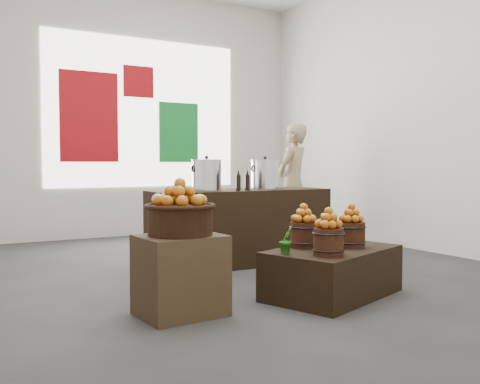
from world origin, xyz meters
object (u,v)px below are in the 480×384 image
stock_pot_center (265,175)px  stock_pot_left (207,176)px  display_table (332,272)px  counter (240,227)px  crate (180,275)px  shopper (293,182)px  wicker_basket (180,221)px

stock_pot_center → stock_pot_left: bearing=179.8°
display_table → stock_pot_left: stock_pot_left is taller
counter → stock_pot_center: stock_pot_center is taller
crate → counter: counter is taller
shopper → stock_pot_center: bearing=16.6°
display_table → stock_pot_center: size_ratio=3.72×
counter → stock_pot_center: size_ratio=6.47×
crate → display_table: crate is taller
wicker_basket → counter: counter is taller
counter → display_table: bearing=-91.3°
crate → counter: size_ratio=0.29×
stock_pot_center → shopper: 1.86m
stock_pot_left → stock_pot_center: size_ratio=1.00×
counter → shopper: 2.16m
shopper → display_table: bearing=32.7°
wicker_basket → counter: bearing=48.1°
crate → stock_pot_center: 2.52m
display_table → stock_pot_center: (0.38, 1.73, 0.82)m
stock_pot_left → shopper: shopper is taller
crate → shopper: bearing=43.1°
crate → wicker_basket: wicker_basket is taller
crate → stock_pot_left: 2.04m
stock_pot_center → wicker_basket: bearing=-137.9°
crate → display_table: size_ratio=0.51×
counter → shopper: size_ratio=1.19×
display_table → shopper: bearing=41.1°
crate → counter: 2.18m
wicker_basket → crate: bearing=0.0°
display_table → stock_pot_center: 1.95m
crate → counter: bearing=48.1°
wicker_basket → display_table: size_ratio=0.41×
wicker_basket → shopper: size_ratio=0.28×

